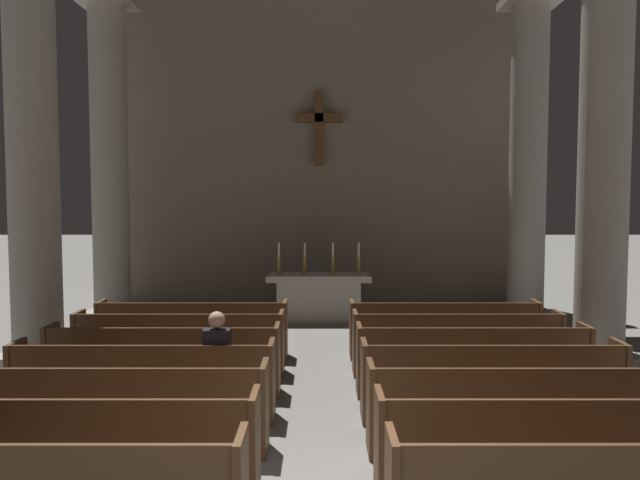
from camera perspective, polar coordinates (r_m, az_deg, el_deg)
The scene contains 23 objects.
pew_left_row_2 at distance 6.32m, azimuth -20.20°, elevation -16.67°, with size 3.11×0.50×0.95m.
pew_left_row_3 at distance 7.20m, azimuth -17.38°, elevation -14.02°, with size 3.11×0.50×0.95m.
pew_left_row_4 at distance 8.11m, azimuth -15.23°, elevation -11.94°, with size 3.11×0.50×0.95m.
pew_left_row_5 at distance 9.04m, azimuth -13.55°, elevation -10.26°, with size 3.11×0.50×0.95m.
pew_left_row_6 at distance 9.98m, azimuth -12.19°, elevation -8.90°, with size 3.11×0.50×0.95m.
pew_left_row_7 at distance 10.93m, azimuth -11.07°, elevation -7.76°, with size 3.11×0.50×0.95m.
pew_right_row_2 at distance 6.30m, azimuth 19.98°, elevation -16.72°, with size 3.11×0.50×0.95m.
pew_right_row_3 at distance 7.19m, azimuth 17.22°, elevation -14.05°, with size 3.11×0.50×0.95m.
pew_right_row_4 at distance 8.10m, azimuth 15.11°, elevation -11.96°, with size 3.11×0.50×0.95m.
pew_right_row_5 at distance 9.03m, azimuth 13.46°, elevation -10.28°, with size 3.11×0.50×0.95m.
pew_right_row_6 at distance 9.97m, azimuth 12.13°, elevation -8.91°, with size 3.11×0.50×0.95m.
pew_right_row_7 at distance 10.92m, azimuth 11.04°, elevation -7.77°, with size 3.11×0.50×0.95m.
column_left_second at distance 11.12m, azimuth -23.98°, elevation 7.05°, with size 1.17×1.17×6.87m.
column_right_second at distance 11.10m, azimuth 23.98°, elevation 7.06°, with size 1.17×1.17×6.87m.
column_left_third at distance 14.58m, azimuth -18.00°, elevation 6.36°, with size 1.17×1.17×6.87m.
column_right_third at distance 14.56m, azimuth 18.05°, elevation 6.37°, with size 1.17×1.17×6.87m.
altar at distance 13.81m, azimuth 0.01°, elevation -5.02°, with size 2.20×0.90×1.01m.
candlestick_outer_left at distance 13.74m, azimuth -3.54°, elevation -2.16°, with size 0.16×0.16×0.67m.
candlestick_inner_left at distance 13.72m, azimuth -1.24°, elevation -2.17°, with size 0.16×0.16×0.67m.
candlestick_inner_right at distance 13.72m, azimuth 1.27°, elevation -2.17°, with size 0.16×0.16×0.67m.
candlestick_outer_right at distance 13.74m, azimuth 3.56°, elevation -2.16°, with size 0.16×0.16×0.67m.
apse_with_cross at distance 15.75m, azimuth 0.03°, elevation 8.33°, with size 10.21×0.46×7.78m.
lone_worshipper at distance 7.91m, azimuth -8.88°, elevation -10.64°, with size 0.32×0.43×1.32m.
Camera 1 is at (0.03, -4.59, 2.67)m, focal length 36.13 mm.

